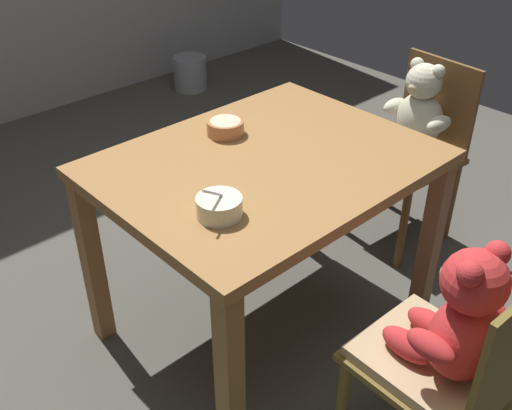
{
  "coord_description": "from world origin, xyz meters",
  "views": [
    {
      "loc": [
        -1.24,
        -1.29,
        1.74
      ],
      "look_at": [
        0.0,
        0.05,
        0.54
      ],
      "focal_mm": 42.41,
      "sensor_mm": 36.0,
      "label": 1
    }
  ],
  "objects": [
    {
      "name": "porridge_bowl_cream_near_left",
      "position": [
        -0.33,
        -0.16,
        0.79
      ],
      "size": [
        0.14,
        0.14,
        0.13
      ],
      "color": "beige",
      "rests_on": "dining_table"
    },
    {
      "name": "ground_plane",
      "position": [
        0.0,
        0.0,
        -0.02
      ],
      "size": [
        5.2,
        5.2,
        0.04
      ],
      "color": "#4C4942"
    },
    {
      "name": "teddy_chair_near_front",
      "position": [
        -0.08,
        -0.81,
        0.56
      ],
      "size": [
        0.38,
        0.43,
        0.87
      ],
      "rotation": [
        0.0,
        0.0,
        1.54
      ],
      "color": "brown",
      "rests_on": "ground_plane"
    },
    {
      "name": "metal_pail",
      "position": [
        1.29,
        2.15,
        0.12
      ],
      "size": [
        0.24,
        0.24,
        0.24
      ],
      "primitive_type": "cylinder",
      "color": "#93969B",
      "rests_on": "ground_plane"
    },
    {
      "name": "porridge_bowl_terracotta_far_center",
      "position": [
        0.02,
        0.23,
        0.78
      ],
      "size": [
        0.14,
        0.14,
        0.05
      ],
      "color": "#B67146",
      "rests_on": "dining_table"
    },
    {
      "name": "teddy_chair_near_right",
      "position": [
        0.93,
        0.01,
        0.55
      ],
      "size": [
        0.43,
        0.44,
        0.86
      ],
      "rotation": [
        0.0,
        0.0,
        3.07
      ],
      "color": "brown",
      "rests_on": "ground_plane"
    },
    {
      "name": "dining_table",
      "position": [
        0.0,
        0.0,
        0.65
      ],
      "size": [
        1.1,
        0.86,
        0.75
      ],
      "color": "olive",
      "rests_on": "ground_plane"
    }
  ]
}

